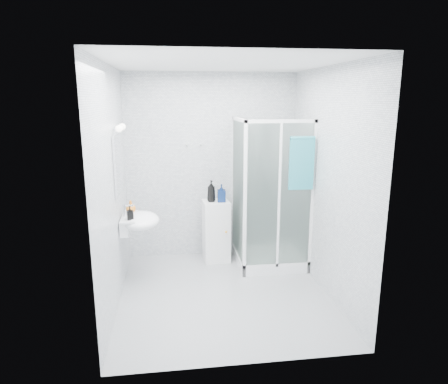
{
  "coord_description": "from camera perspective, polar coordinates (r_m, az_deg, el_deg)",
  "views": [
    {
      "loc": [
        -0.57,
        -4.27,
        2.24
      ],
      "look_at": [
        0.05,
        0.35,
        1.15
      ],
      "focal_mm": 32.0,
      "sensor_mm": 36.0,
      "label": 1
    }
  ],
  "objects": [
    {
      "name": "vanity_lights",
      "position": [
        4.77,
        -14.62,
        8.89
      ],
      "size": [
        0.1,
        0.4,
        0.08
      ],
      "color": "silver",
      "rests_on": "room"
    },
    {
      "name": "wall_basin",
      "position": [
        4.95,
        -12.15,
        -4.09
      ],
      "size": [
        0.46,
        0.56,
        0.35
      ],
      "color": "white",
      "rests_on": "ground"
    },
    {
      "name": "room",
      "position": [
        4.41,
        -0.04,
        0.85
      ],
      "size": [
        2.4,
        2.6,
        2.6
      ],
      "color": "silver",
      "rests_on": "ground"
    },
    {
      "name": "storage_cabinet",
      "position": [
        5.63,
        -1.13,
        -5.59
      ],
      "size": [
        0.37,
        0.39,
        0.86
      ],
      "rotation": [
        0.0,
        0.0,
        0.06
      ],
      "color": "white",
      "rests_on": "ground"
    },
    {
      "name": "shampoo_bottle_b",
      "position": [
        5.47,
        -0.37,
        -0.15
      ],
      "size": [
        0.12,
        0.12,
        0.24
      ],
      "primitive_type": "imported",
      "rotation": [
        0.0,
        0.0,
        -0.06
      ],
      "color": "#0D2251",
      "rests_on": "storage_cabinet"
    },
    {
      "name": "shower_enclosure",
      "position": [
        5.49,
        5.87,
        -5.97
      ],
      "size": [
        0.9,
        0.95,
        2.0
      ],
      "color": "white",
      "rests_on": "ground"
    },
    {
      "name": "wall_hooks",
      "position": [
        5.57,
        -4.33,
        6.74
      ],
      "size": [
        0.23,
        0.06,
        0.03
      ],
      "color": "silver",
      "rests_on": "room"
    },
    {
      "name": "soap_dispenser_black",
      "position": [
        4.78,
        -13.28,
        -2.95
      ],
      "size": [
        0.09,
        0.09,
        0.16
      ],
      "primitive_type": "imported",
      "rotation": [
        0.0,
        0.0,
        0.22
      ],
      "color": "black",
      "rests_on": "wall_basin"
    },
    {
      "name": "mirror",
      "position": [
        4.82,
        -14.92,
        3.88
      ],
      "size": [
        0.02,
        0.6,
        0.7
      ],
      "primitive_type": "cube",
      "color": "white",
      "rests_on": "room"
    },
    {
      "name": "hand_towel",
      "position": [
        4.95,
        11.04,
        4.23
      ],
      "size": [
        0.31,
        0.05,
        0.65
      ],
      "color": "teal",
      "rests_on": "shower_enclosure"
    },
    {
      "name": "shampoo_bottle_a",
      "position": [
        5.47,
        -1.83,
        0.13
      ],
      "size": [
        0.14,
        0.14,
        0.3
      ],
      "primitive_type": "imported",
      "rotation": [
        0.0,
        0.0,
        0.27
      ],
      "color": "black",
      "rests_on": "storage_cabinet"
    },
    {
      "name": "soap_dispenser_orange",
      "position": [
        5.07,
        -13.18,
        -2.05
      ],
      "size": [
        0.15,
        0.15,
        0.16
      ],
      "primitive_type": "imported",
      "rotation": [
        0.0,
        0.0,
        -0.33
      ],
      "color": "orange",
      "rests_on": "wall_basin"
    }
  ]
}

